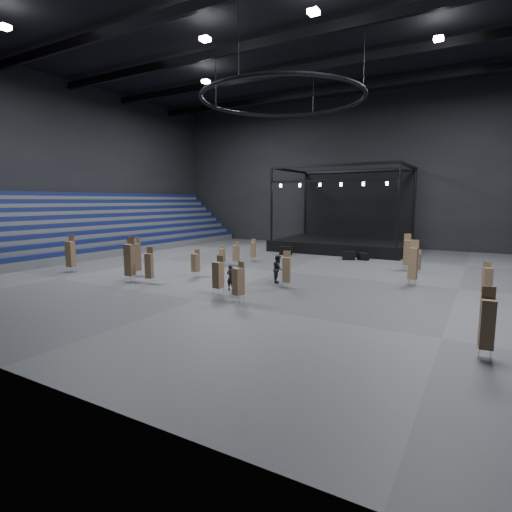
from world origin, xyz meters
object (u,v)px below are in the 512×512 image
Objects in this scene: chair_stack_15 at (286,269)px; crew_member at (278,269)px; chair_stack_5 at (71,253)px; chair_stack_13 at (418,261)px; chair_stack_0 at (149,265)px; chair_stack_3 at (196,262)px; chair_stack_14 at (130,259)px; man_center at (231,277)px; flight_case_left at (286,250)px; chair_stack_10 at (487,323)px; chair_stack_4 at (413,263)px; chair_stack_8 at (487,279)px; chair_stack_11 at (136,256)px; stage at (345,237)px; flight_case_mid at (349,256)px; chair_stack_2 at (253,250)px; chair_stack_1 at (236,253)px; chair_stack_6 at (222,255)px; chair_stack_9 at (238,281)px; flight_case_right at (363,257)px; chair_stack_7 at (407,252)px; chair_stack_12 at (218,274)px.

crew_member is (-1.21, 1.26, -0.30)m from chair_stack_15.
chair_stack_5 is 1.62× the size of chair_stack_13.
chair_stack_0 is 1.22× the size of chair_stack_3.
man_center is at bearing -2.95° from chair_stack_14.
man_center reaches higher than flight_case_left.
chair_stack_10 is 1.43× the size of chair_stack_13.
chair_stack_10 is at bearing 164.47° from man_center.
chair_stack_4 is 1.41× the size of chair_stack_8.
chair_stack_4 is at bearing 33.88° from chair_stack_11.
stage reaches higher than chair_stack_15.
stage is at bearing 110.21° from flight_case_mid.
chair_stack_2 is (-0.65, -5.53, 0.63)m from flight_case_left.
chair_stack_4 is 1.17× the size of chair_stack_10.
chair_stack_1 is (-4.68, -15.45, -0.37)m from stage.
chair_stack_6 is at bearing -175.25° from chair_stack_4.
chair_stack_9 reaches higher than chair_stack_2.
chair_stack_5 is at bearing -152.89° from chair_stack_11.
chair_stack_11 is (-2.71, -7.07, 0.54)m from chair_stack_6.
chair_stack_3 is (0.18, -8.59, 0.01)m from chair_stack_2.
chair_stack_10 is (18.41, -6.94, 0.23)m from chair_stack_3.
chair_stack_3 is at bearing -117.34° from flight_case_mid.
chair_stack_0 is (-8.33, -17.27, 0.86)m from flight_case_mid.
chair_stack_3 is 18.66m from chair_stack_8.
flight_case_right is 0.42× the size of chair_stack_0.
chair_stack_2 is 1.19× the size of chair_stack_6.
chair_stack_1 is (-0.73, -8.29, 0.64)m from flight_case_left.
chair_stack_7 reaches higher than flight_case_right.
chair_stack_11 is at bearing -125.84° from chair_stack_2.
crew_member is (-7.66, -8.26, -0.02)m from chair_stack_13.
chair_stack_5 is at bearing -144.67° from chair_stack_2.
flight_case_left is 0.45× the size of chair_stack_11.
chair_stack_6 is 0.76× the size of chair_stack_9.
chair_stack_7 is 18.22m from chair_stack_10.
crew_member reaches higher than flight_case_right.
chair_stack_5 is at bearing -119.95° from flight_case_left.
chair_stack_13 is 11.26m from crew_member.
chair_stack_11 is at bearing -109.70° from stage.
chair_stack_8 reaches higher than chair_stack_3.
stage is 28.31m from chair_stack_5.
flight_case_right is 0.40× the size of chair_stack_10.
chair_stack_7 reaches higher than chair_stack_1.
chair_stack_9 is at bearing -79.07° from chair_stack_2.
chair_stack_13 is at bearing 15.96° from chair_stack_5.
chair_stack_5 is at bearing -176.38° from chair_stack_12.
stage reaches higher than chair_stack_2.
flight_case_mid is 0.55× the size of chair_stack_8.
chair_stack_0 is 8.54m from chair_stack_6.
chair_stack_8 is (18.67, -2.79, 0.04)m from chair_stack_1.
chair_stack_10 reaches higher than chair_stack_6.
chair_stack_11 is at bearing 83.32° from crew_member.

